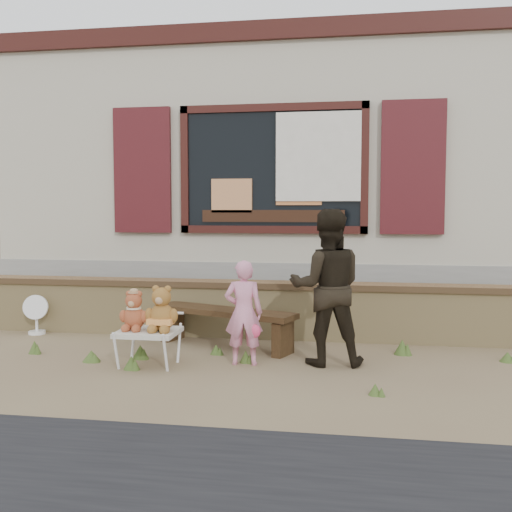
% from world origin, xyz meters
% --- Properties ---
extents(ground, '(80.00, 80.00, 0.00)m').
position_xyz_m(ground, '(0.00, 0.00, 0.00)').
color(ground, brown).
rests_on(ground, ground).
extents(shopfront, '(8.04, 5.13, 4.00)m').
position_xyz_m(shopfront, '(0.00, 4.49, 2.00)').
color(shopfront, '#A19782').
rests_on(shopfront, ground).
extents(brick_wall, '(7.10, 0.36, 0.67)m').
position_xyz_m(brick_wall, '(0.00, 1.00, 0.34)').
color(brick_wall, tan).
rests_on(brick_wall, ground).
extents(bench, '(1.68, 0.94, 0.43)m').
position_xyz_m(bench, '(-0.32, 0.42, 0.31)').
color(bench, '#2F1F10').
rests_on(bench, ground).
extents(folding_chair, '(0.57, 0.51, 0.35)m').
position_xyz_m(folding_chair, '(-0.88, -0.47, 0.32)').
color(folding_chair, beige).
rests_on(folding_chair, ground).
extents(teddy_bear_left, '(0.29, 0.25, 0.39)m').
position_xyz_m(teddy_bear_left, '(-1.02, -0.47, 0.54)').
color(teddy_bear_left, brown).
rests_on(teddy_bear_left, folding_chair).
extents(teddy_bear_right, '(0.33, 0.29, 0.45)m').
position_xyz_m(teddy_bear_right, '(-0.74, -0.47, 0.57)').
color(teddy_bear_right, brown).
rests_on(teddy_bear_right, folding_chair).
extents(child, '(0.40, 0.28, 1.03)m').
position_xyz_m(child, '(0.02, -0.27, 0.51)').
color(child, pink).
rests_on(child, ground).
extents(adult, '(0.80, 0.66, 1.52)m').
position_xyz_m(adult, '(0.82, -0.12, 0.76)').
color(adult, black).
rests_on(adult, ground).
extents(fan_left, '(0.31, 0.20, 0.48)m').
position_xyz_m(fan_left, '(-2.73, 0.73, 0.24)').
color(fan_left, white).
rests_on(fan_left, ground).
extents(grass_tufts, '(4.98, 1.77, 0.16)m').
position_xyz_m(grass_tufts, '(0.21, -0.29, 0.06)').
color(grass_tufts, '#3F5622').
rests_on(grass_tufts, ground).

